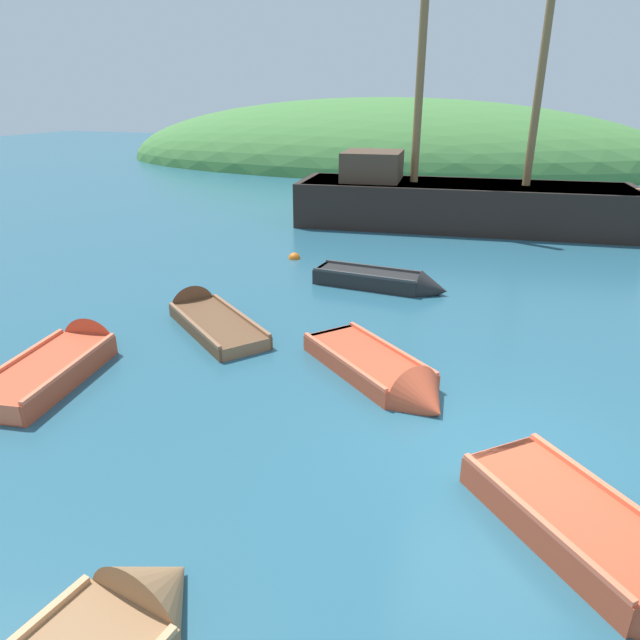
% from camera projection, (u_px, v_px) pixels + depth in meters
% --- Properties ---
extents(ground_plane, '(120.00, 120.00, 0.00)m').
position_uv_depth(ground_plane, '(497.00, 459.00, 7.96)').
color(ground_plane, '#285B70').
extents(shore_hill, '(41.07, 19.24, 9.22)m').
position_uv_depth(shore_hill, '(383.00, 163.00, 41.69)').
color(shore_hill, '#477F3D').
rests_on(shore_hill, ground).
extents(sailing_ship, '(15.29, 4.57, 13.22)m').
position_uv_depth(sailing_ship, '(457.00, 210.00, 21.61)').
color(sailing_ship, black).
rests_on(sailing_ship, ground).
extents(rowboat_near_dock, '(3.05, 3.18, 1.16)m').
position_uv_depth(rowboat_near_dock, '(608.00, 553.00, 6.13)').
color(rowboat_near_dock, '#C64C2D').
rests_on(rowboat_near_dock, ground).
extents(rowboat_outer_left, '(3.65, 1.25, 0.90)m').
position_uv_depth(rowboat_outer_left, '(385.00, 283.00, 14.90)').
color(rowboat_outer_left, black).
rests_on(rowboat_outer_left, ground).
extents(rowboat_portside, '(1.63, 3.58, 1.15)m').
position_uv_depth(rowboat_portside, '(65.00, 362.00, 10.50)').
color(rowboat_portside, '#C64C2D').
rests_on(rowboat_portside, ground).
extents(rowboat_outer_right, '(3.33, 3.10, 1.12)m').
position_uv_depth(rowboat_outer_right, '(386.00, 377.00, 10.02)').
color(rowboat_outer_right, '#C64C2D').
rests_on(rowboat_outer_right, ground).
extents(rowboat_center, '(3.57, 3.20, 1.11)m').
position_uv_depth(rowboat_center, '(206.00, 318.00, 12.73)').
color(rowboat_center, brown).
rests_on(rowboat_center, ground).
extents(buoy_orange, '(0.38, 0.38, 0.38)m').
position_uv_depth(buoy_orange, '(294.00, 258.00, 17.62)').
color(buoy_orange, orange).
rests_on(buoy_orange, ground).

